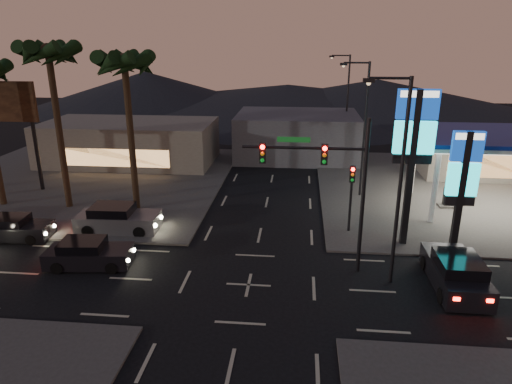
# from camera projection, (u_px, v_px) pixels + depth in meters

# --- Properties ---
(ground) EXTENTS (140.00, 140.00, 0.00)m
(ground) POSITION_uv_depth(u_px,v_px,m) (249.00, 285.00, 22.46)
(ground) COLOR black
(ground) RESTS_ON ground
(corner_lot_ne) EXTENTS (24.00, 24.00, 0.12)m
(corner_lot_ne) POSITION_uv_depth(u_px,v_px,m) (472.00, 191.00, 36.05)
(corner_lot_ne) COLOR #47443F
(corner_lot_ne) RESTS_ON ground
(corner_lot_nw) EXTENTS (24.00, 24.00, 0.12)m
(corner_lot_nw) POSITION_uv_depth(u_px,v_px,m) (84.00, 179.00, 39.00)
(corner_lot_nw) COLOR #47443F
(corner_lot_nw) RESTS_ON ground
(gas_station) EXTENTS (12.20, 8.20, 5.47)m
(gas_station) POSITION_uv_depth(u_px,v_px,m) (504.00, 139.00, 30.67)
(gas_station) COLOR silver
(gas_station) RESTS_ON ground
(convenience_store) EXTENTS (10.00, 6.00, 4.00)m
(convenience_store) POSITION_uv_depth(u_px,v_px,m) (479.00, 153.00, 39.96)
(convenience_store) COLOR #726B5B
(convenience_store) RESTS_ON ground
(pylon_sign_tall) EXTENTS (2.20, 0.35, 9.00)m
(pylon_sign_tall) POSITION_uv_depth(u_px,v_px,m) (414.00, 138.00, 24.81)
(pylon_sign_tall) COLOR black
(pylon_sign_tall) RESTS_ON ground
(pylon_sign_short) EXTENTS (1.60, 0.35, 7.00)m
(pylon_sign_short) POSITION_uv_depth(u_px,v_px,m) (463.00, 175.00, 24.20)
(pylon_sign_short) COLOR black
(pylon_sign_short) RESTS_ON ground
(traffic_signal_mast) EXTENTS (6.10, 0.39, 8.00)m
(traffic_signal_mast) POSITION_uv_depth(u_px,v_px,m) (329.00, 174.00, 22.31)
(traffic_signal_mast) COLOR black
(traffic_signal_mast) RESTS_ON ground
(pedestal_signal) EXTENTS (0.32, 0.39, 4.30)m
(pedestal_signal) POSITION_uv_depth(u_px,v_px,m) (351.00, 188.00, 27.60)
(pedestal_signal) COLOR black
(pedestal_signal) RESTS_ON ground
(streetlight_near) EXTENTS (2.14, 0.25, 10.00)m
(streetlight_near) POSITION_uv_depth(u_px,v_px,m) (397.00, 172.00, 20.94)
(streetlight_near) COLOR black
(streetlight_near) RESTS_ON ground
(streetlight_mid) EXTENTS (2.14, 0.25, 10.00)m
(streetlight_mid) POSITION_uv_depth(u_px,v_px,m) (362.00, 122.00, 33.20)
(streetlight_mid) COLOR black
(streetlight_mid) RESTS_ON ground
(streetlight_far) EXTENTS (2.14, 0.25, 10.00)m
(streetlight_far) POSITION_uv_depth(u_px,v_px,m) (345.00, 98.00, 46.40)
(streetlight_far) COLOR black
(streetlight_far) RESTS_ON ground
(palm_a) EXTENTS (4.41, 4.41, 10.86)m
(palm_a) POSITION_uv_depth(u_px,v_px,m) (125.00, 73.00, 29.22)
(palm_a) COLOR black
(palm_a) RESTS_ON ground
(palm_b) EXTENTS (4.41, 4.41, 11.46)m
(palm_b) POSITION_uv_depth(u_px,v_px,m) (50.00, 64.00, 29.51)
(palm_b) COLOR black
(palm_b) RESTS_ON ground
(building_far_west) EXTENTS (16.00, 8.00, 4.00)m
(building_far_west) POSITION_uv_depth(u_px,v_px,m) (130.00, 143.00, 43.85)
(building_far_west) COLOR #726B5B
(building_far_west) RESTS_ON ground
(building_far_mid) EXTENTS (12.00, 9.00, 4.40)m
(building_far_mid) POSITION_uv_depth(u_px,v_px,m) (297.00, 135.00, 46.08)
(building_far_mid) COLOR #4C4C51
(building_far_mid) RESTS_ON ground
(hill_left) EXTENTS (40.00, 40.00, 6.00)m
(hill_left) POSITION_uv_depth(u_px,v_px,m) (146.00, 89.00, 80.37)
(hill_left) COLOR black
(hill_left) RESTS_ON ground
(hill_right) EXTENTS (50.00, 50.00, 5.00)m
(hill_right) POSITION_uv_depth(u_px,v_px,m) (377.00, 94.00, 76.84)
(hill_right) COLOR black
(hill_right) RESTS_ON ground
(hill_center) EXTENTS (60.00, 60.00, 4.00)m
(hill_center) POSITION_uv_depth(u_px,v_px,m) (288.00, 96.00, 78.38)
(hill_center) COLOR black
(hill_center) RESTS_ON ground
(car_lane_a_front) EXTENTS (4.66, 2.28, 1.47)m
(car_lane_a_front) POSITION_uv_depth(u_px,v_px,m) (88.00, 254.00, 24.14)
(car_lane_a_front) COLOR black
(car_lane_a_front) RESTS_ON ground
(car_lane_b_front) EXTENTS (5.25, 2.36, 1.68)m
(car_lane_b_front) POSITION_uv_depth(u_px,v_px,m) (117.00, 219.00, 28.54)
(car_lane_b_front) COLOR slate
(car_lane_b_front) RESTS_ON ground
(car_lane_b_mid) EXTENTS (4.52, 2.15, 1.43)m
(car_lane_b_mid) POSITION_uv_depth(u_px,v_px,m) (13.00, 229.00, 27.42)
(car_lane_b_mid) COLOR black
(car_lane_b_mid) RESTS_ON ground
(suv_station) EXTENTS (2.27, 5.15, 1.71)m
(suv_station) POSITION_uv_depth(u_px,v_px,m) (456.00, 273.00, 22.02)
(suv_station) COLOR black
(suv_station) RESTS_ON ground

